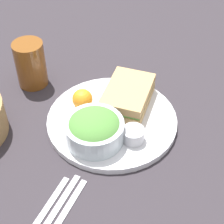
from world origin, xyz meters
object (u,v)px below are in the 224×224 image
sandwich (128,96)px  drink_glass (31,64)px  plate (112,121)px  fork (61,218)px  spoon (45,211)px  salad_bowl (94,129)px  knife (53,214)px  dressing_cup (133,135)px

sandwich → drink_glass: size_ratio=1.25×
plate → fork: size_ratio=1.61×
sandwich → spoon: (-0.32, 0.09, -0.04)m
salad_bowl → fork: (-0.20, 0.01, -0.04)m
salad_bowl → knife: size_ratio=0.65×
sandwich → drink_glass: 0.27m
spoon → plate: bearing=176.2°
salad_bowl → knife: salad_bowl is taller
plate → drink_glass: drink_glass is taller
fork → sandwich: bearing=-179.1°
plate → sandwich: 0.07m
plate → salad_bowl: bearing=164.7°
spoon → salad_bowl: bearing=177.0°
plate → knife: size_ratio=1.54×
drink_glass → spoon: (-0.36, -0.18, -0.06)m
salad_bowl → fork: size_ratio=0.69×
dressing_cup → salad_bowl: bearing=103.5°
dressing_cup → drink_glass: bearing=64.2°
spoon → fork: bearing=90.0°
fork → knife: (0.00, 0.02, 0.00)m
drink_glass → dressing_cup: bearing=-115.8°
sandwich → drink_glass: drink_glass is taller
sandwich → fork: (-0.33, 0.05, -0.04)m
dressing_cup → knife: bearing=153.5°
fork → dressing_cup: bearing=167.1°
plate → sandwich: size_ratio=2.01×
plate → fork: 0.27m
plate → dressing_cup: (-0.05, -0.06, 0.02)m
sandwich → fork: 0.34m
dressing_cup → spoon: bearing=149.4°
sandwich → dressing_cup: 0.12m
plate → salad_bowl: size_ratio=2.35×
plate → dressing_cup: 0.08m
dressing_cup → spoon: 0.25m
salad_bowl → knife: (-0.19, 0.02, -0.04)m
drink_glass → knife: drink_glass is taller
dressing_cup → sandwich: bearing=19.0°
fork → spoon: bearing=-90.0°
drink_glass → knife: size_ratio=0.61×
knife → drink_glass: bearing=-142.0°
sandwich → knife: size_ratio=0.77×
sandwich → fork: bearing=171.4°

